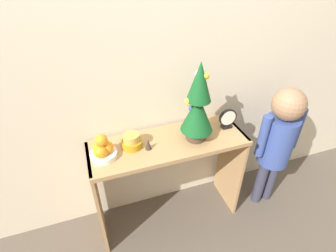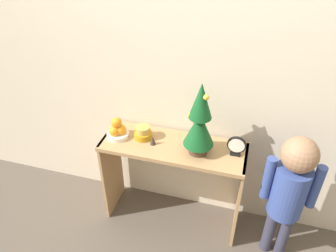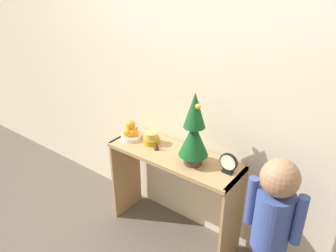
# 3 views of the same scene
# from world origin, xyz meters

# --- Properties ---
(ground_plane) EXTENTS (12.00, 12.00, 0.00)m
(ground_plane) POSITION_xyz_m (0.00, 0.00, 0.00)
(ground_plane) COLOR brown
(back_wall) EXTENTS (7.00, 0.05, 2.50)m
(back_wall) POSITION_xyz_m (0.00, 0.41, 1.25)
(back_wall) COLOR beige
(back_wall) RESTS_ON ground_plane
(console_table) EXTENTS (1.04, 0.37, 0.76)m
(console_table) POSITION_xyz_m (0.00, 0.18, 0.57)
(console_table) COLOR tan
(console_table) RESTS_ON ground_plane
(mini_tree) EXTENTS (0.21, 0.21, 0.53)m
(mini_tree) POSITION_xyz_m (0.18, 0.16, 1.02)
(mini_tree) COLOR #4C3828
(mini_tree) RESTS_ON console_table
(fruit_bowl) EXTENTS (0.16, 0.16, 0.16)m
(fruit_bowl) POSITION_xyz_m (-0.42, 0.17, 0.82)
(fruit_bowl) COLOR silver
(fruit_bowl) RESTS_ON console_table
(singing_bowl) EXTENTS (0.13, 0.13, 0.10)m
(singing_bowl) POSITION_xyz_m (-0.24, 0.21, 0.80)
(singing_bowl) COLOR #B78419
(singing_bowl) RESTS_ON console_table
(desk_clock) EXTENTS (0.13, 0.04, 0.15)m
(desk_clock) POSITION_xyz_m (0.44, 0.20, 0.83)
(desk_clock) COLOR black
(desk_clock) RESTS_ON console_table
(figurine) EXTENTS (0.04, 0.04, 0.07)m
(figurine) POSITION_xyz_m (-0.14, 0.16, 0.79)
(figurine) COLOR #382D23
(figurine) RESTS_ON console_table
(child_figure) EXTENTS (0.36, 0.23, 1.05)m
(child_figure) POSITION_xyz_m (0.82, 0.08, 0.67)
(child_figure) COLOR #38384C
(child_figure) RESTS_ON ground_plane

